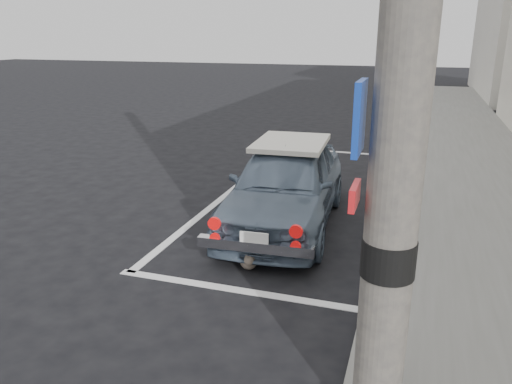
# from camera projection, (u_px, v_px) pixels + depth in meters

# --- Properties ---
(ground) EXTENTS (80.00, 80.00, 0.00)m
(ground) POSITION_uv_depth(u_px,v_px,m) (217.00, 266.00, 6.05)
(ground) COLOR black
(ground) RESTS_ON ground
(sidewalk) EXTENTS (2.80, 40.00, 0.15)m
(sidewalk) POSITION_uv_depth(u_px,v_px,m) (486.00, 231.00, 6.90)
(sidewalk) COLOR slate
(sidewalk) RESTS_ON ground
(pline_rear) EXTENTS (3.00, 0.12, 0.01)m
(pline_rear) POSITION_uv_depth(u_px,v_px,m) (242.00, 291.00, 5.45)
(pline_rear) COLOR silver
(pline_rear) RESTS_ON ground
(pline_front) EXTENTS (3.00, 0.12, 0.01)m
(pline_front) POSITION_uv_depth(u_px,v_px,m) (341.00, 152.00, 11.79)
(pline_front) COLOR silver
(pline_front) RESTS_ON ground
(pline_side) EXTENTS (0.12, 7.00, 0.01)m
(pline_side) POSITION_uv_depth(u_px,v_px,m) (234.00, 189.00, 9.03)
(pline_side) COLOR silver
(pline_side) RESTS_ON ground
(retro_coupe) EXTENTS (1.63, 3.64, 1.21)m
(retro_coupe) POSITION_uv_depth(u_px,v_px,m) (286.00, 184.00, 7.19)
(retro_coupe) COLOR slate
(retro_coupe) RESTS_ON ground
(cat) EXTENTS (0.32, 0.46, 0.26)m
(cat) POSITION_uv_depth(u_px,v_px,m) (249.00, 259.00, 5.94)
(cat) COLOR #766C5A
(cat) RESTS_ON ground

